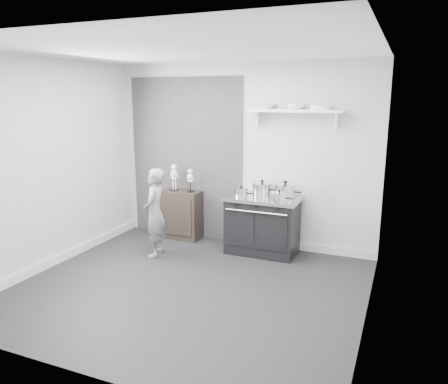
{
  "coord_description": "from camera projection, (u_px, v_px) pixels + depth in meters",
  "views": [
    {
      "loc": [
        2.25,
        -4.26,
        2.23
      ],
      "look_at": [
        0.06,
        0.95,
        0.97
      ],
      "focal_mm": 35.0,
      "sensor_mm": 36.0,
      "label": 1
    }
  ],
  "objects": [
    {
      "name": "ground",
      "position": [
        189.0,
        287.0,
        5.17
      ],
      "size": [
        4.0,
        4.0,
        0.0
      ],
      "primitive_type": "plane",
      "color": "black",
      "rests_on": "ground"
    },
    {
      "name": "room_shell",
      "position": [
        185.0,
        148.0,
        4.98
      ],
      "size": [
        4.02,
        3.62,
        2.71
      ],
      "color": "#B1B1AF",
      "rests_on": "ground"
    },
    {
      "name": "wall_shelf",
      "position": [
        295.0,
        112.0,
        5.94
      ],
      "size": [
        1.3,
        0.26,
        0.24
      ],
      "color": "white",
      "rests_on": "room_shell"
    },
    {
      "name": "stove",
      "position": [
        262.0,
        225.0,
        6.24
      ],
      "size": [
        1.03,
        0.64,
        0.83
      ],
      "color": "black",
      "rests_on": "ground"
    },
    {
      "name": "side_cabinet",
      "position": [
        182.0,
        215.0,
        6.89
      ],
      "size": [
        0.59,
        0.34,
        0.76
      ],
      "primitive_type": "cube",
      "color": "black",
      "rests_on": "ground"
    },
    {
      "name": "child",
      "position": [
        155.0,
        213.0,
        6.08
      ],
      "size": [
        0.4,
        0.51,
        1.25
      ],
      "primitive_type": "imported",
      "rotation": [
        0.0,
        0.0,
        -1.33
      ],
      "color": "slate",
      "rests_on": "ground"
    },
    {
      "name": "pot_front_left",
      "position": [
        241.0,
        192.0,
        6.13
      ],
      "size": [
        0.28,
        0.19,
        0.17
      ],
      "color": "silver",
      "rests_on": "stove"
    },
    {
      "name": "pot_back_left",
      "position": [
        262.0,
        188.0,
        6.28
      ],
      "size": [
        0.36,
        0.28,
        0.22
      ],
      "color": "silver",
      "rests_on": "stove"
    },
    {
      "name": "pot_back_right",
      "position": [
        285.0,
        191.0,
        6.1
      ],
      "size": [
        0.38,
        0.3,
        0.24
      ],
      "color": "silver",
      "rests_on": "stove"
    },
    {
      "name": "pot_front_right",
      "position": [
        279.0,
        197.0,
        5.85
      ],
      "size": [
        0.31,
        0.23,
        0.17
      ],
      "color": "silver",
      "rests_on": "stove"
    },
    {
      "name": "skeleton_full",
      "position": [
        174.0,
        175.0,
        6.8
      ],
      "size": [
        0.13,
        0.09,
        0.48
      ],
      "primitive_type": null,
      "color": "silver",
      "rests_on": "side_cabinet"
    },
    {
      "name": "skeleton_torso",
      "position": [
        190.0,
        179.0,
        6.7
      ],
      "size": [
        0.12,
        0.07,
        0.41
      ],
      "primitive_type": null,
      "color": "silver",
      "rests_on": "side_cabinet"
    },
    {
      "name": "bowl_large",
      "position": [
        265.0,
        106.0,
        6.08
      ],
      "size": [
        0.3,
        0.3,
        0.07
      ],
      "primitive_type": "imported",
      "color": "white",
      "rests_on": "wall_shelf"
    },
    {
      "name": "bowl_small",
      "position": [
        295.0,
        106.0,
        5.91
      ],
      "size": [
        0.24,
        0.24,
        0.07
      ],
      "primitive_type": "imported",
      "color": "white",
      "rests_on": "wall_shelf"
    },
    {
      "name": "plate_stack",
      "position": [
        320.0,
        107.0,
        5.79
      ],
      "size": [
        0.27,
        0.27,
        0.06
      ],
      "primitive_type": "cylinder",
      "color": "white",
      "rests_on": "wall_shelf"
    }
  ]
}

